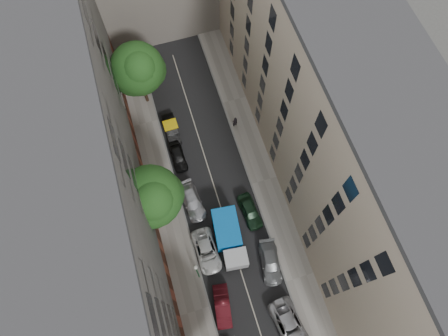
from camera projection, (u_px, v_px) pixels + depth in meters
name	position (u px, v px, depth m)	size (l,w,h in m)	color
ground	(217.00, 194.00, 43.93)	(120.00, 120.00, 0.00)	#4C4C49
road_surface	(217.00, 194.00, 43.92)	(8.00, 44.00, 0.02)	black
sidewalk_left	(168.00, 208.00, 43.23)	(3.00, 44.00, 0.15)	gray
sidewalk_right	(264.00, 181.00, 44.48)	(3.00, 44.00, 0.15)	gray
building_left	(89.00, 192.00, 33.46)	(8.00, 44.00, 20.00)	#53504D
building_right	(332.00, 124.00, 35.96)	(8.00, 44.00, 20.00)	tan
tarp_truck	(229.00, 238.00, 40.48)	(3.00, 6.32, 2.82)	black
car_left_1	(222.00, 306.00, 38.73)	(1.46, 4.19, 1.38)	#4E0F16
car_left_2	(207.00, 251.00, 40.83)	(2.23, 4.84, 1.35)	silver
car_left_3	(192.00, 201.00, 42.90)	(1.92, 4.73, 1.37)	#B1B1B6
car_left_4	(178.00, 156.00, 45.00)	(1.53, 3.80, 1.30)	black
car_left_5	(171.00, 129.00, 46.34)	(1.42, 4.07, 1.34)	black
car_right_0	(290.00, 327.00, 37.96)	(2.51, 5.43, 1.51)	#B3B2B7
car_right_1	(270.00, 262.00, 40.38)	(1.88, 4.63, 1.34)	slate
car_right_2	(250.00, 211.00, 42.44)	(1.68, 4.17, 1.42)	black
tree_mid	(152.00, 198.00, 36.35)	(6.09, 5.93, 10.29)	#382619
tree_far	(139.00, 70.00, 42.88)	(6.03, 5.87, 9.22)	#382619
lamp_post	(197.00, 271.00, 36.94)	(0.36, 0.36, 5.94)	#18562B
pedestrian	(235.00, 122.00, 46.33)	(0.63, 0.41, 1.72)	black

